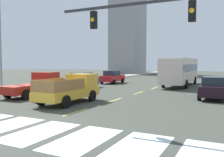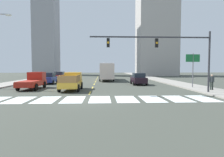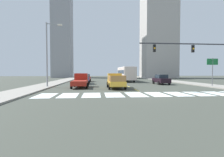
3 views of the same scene
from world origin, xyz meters
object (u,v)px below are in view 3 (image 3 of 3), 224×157
(city_bus, at_px, (126,73))
(traffic_signal_gantry, at_px, (203,54))
(sedan_far, at_px, (161,79))
(pickup_dark, at_px, (81,81))
(direction_sign_green, at_px, (212,66))
(sedan_near_right, at_px, (86,78))
(sedan_mid, at_px, (84,79))
(streetlight_left, at_px, (48,52))
(pickup_stakebed, at_px, (115,81))

(city_bus, height_order, traffic_signal_gantry, traffic_signal_gantry)
(city_bus, height_order, sedan_far, city_bus)
(pickup_dark, relative_size, direction_sign_green, 1.24)
(sedan_near_right, bearing_deg, city_bus, -0.73)
(sedan_mid, height_order, traffic_signal_gantry, traffic_signal_gantry)
(sedan_near_right, bearing_deg, pickup_dark, -91.91)
(pickup_dark, xyz_separation_m, city_bus, (9.00, 14.62, 1.03))
(pickup_dark, distance_m, streetlight_left, 6.03)
(sedan_mid, bearing_deg, pickup_stakebed, -62.23)
(sedan_far, distance_m, sedan_near_right, 16.61)
(pickup_dark, bearing_deg, direction_sign_green, -1.82)
(pickup_stakebed, distance_m, sedan_mid, 9.74)
(direction_sign_green, xyz_separation_m, streetlight_left, (-23.49, 1.05, 1.94))
(sedan_near_right, xyz_separation_m, streetlight_left, (-4.41, -14.07, 4.11))
(sedan_near_right, bearing_deg, traffic_signal_gantry, -55.16)
(pickup_dark, bearing_deg, city_bus, 58.73)
(pickup_dark, bearing_deg, sedan_mid, 90.59)
(sedan_far, relative_size, streetlight_left, 0.49)
(pickup_stakebed, relative_size, sedan_near_right, 1.18)
(pickup_dark, xyz_separation_m, traffic_signal_gantry, (14.67, -5.17, 3.37))
(sedan_far, relative_size, sedan_near_right, 1.00)
(sedan_mid, bearing_deg, direction_sign_green, -23.72)
(pickup_dark, height_order, city_bus, city_bus)
(city_bus, bearing_deg, streetlight_left, -134.96)
(sedan_near_right, height_order, streetlight_left, streetlight_left)
(sedan_near_right, relative_size, streetlight_left, 0.49)
(traffic_signal_gantry, relative_size, streetlight_left, 1.29)
(pickup_stakebed, relative_size, direction_sign_green, 1.24)
(pickup_stakebed, bearing_deg, traffic_signal_gantry, -20.23)
(sedan_near_right, bearing_deg, streetlight_left, -109.50)
(traffic_signal_gantry, xyz_separation_m, streetlight_left, (-19.13, 5.50, 0.68))
(pickup_stakebed, height_order, sedan_mid, pickup_stakebed)
(streetlight_left, bearing_deg, direction_sign_green, -2.55)
(sedan_mid, distance_m, traffic_signal_gantry, 19.40)
(sedan_mid, relative_size, direction_sign_green, 1.05)
(pickup_stakebed, xyz_separation_m, city_bus, (4.24, 16.09, 1.02))
(sedan_far, bearing_deg, sedan_near_right, 142.89)
(pickup_dark, relative_size, sedan_near_right, 1.18)
(city_bus, relative_size, streetlight_left, 1.20)
(sedan_far, xyz_separation_m, direction_sign_green, (5.51, -5.54, 2.17))
(traffic_signal_gantry, bearing_deg, pickup_dark, 160.58)
(pickup_stakebed, height_order, city_bus, city_bus)
(city_bus, distance_m, sedan_near_right, 9.12)
(pickup_dark, xyz_separation_m, sedan_mid, (-0.03, 7.01, -0.06))
(city_bus, xyz_separation_m, sedan_far, (4.53, -9.79, -1.09))
(sedan_far, bearing_deg, direction_sign_green, -47.11)
(direction_sign_green, bearing_deg, pickup_dark, 177.84)
(traffic_signal_gantry, bearing_deg, sedan_far, 96.53)
(pickup_stakebed, distance_m, streetlight_left, 10.22)
(sedan_mid, distance_m, direction_sign_green, 20.68)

